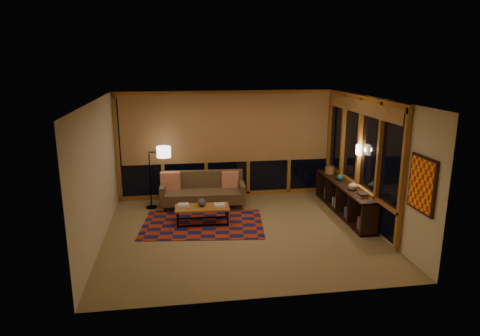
{
  "coord_description": "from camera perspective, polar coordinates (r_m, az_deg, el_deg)",
  "views": [
    {
      "loc": [
        -1.25,
        -8.06,
        3.46
      ],
      "look_at": [
        0.05,
        0.56,
        1.22
      ],
      "focal_mm": 32.0,
      "sensor_mm": 36.0,
      "label": 1
    }
  ],
  "objects": [
    {
      "name": "pillow_left",
      "position": [
        10.32,
        -9.26,
        -1.65
      ],
      "size": [
        0.47,
        0.17,
        0.47
      ],
      "primitive_type": null,
      "rotation": [
        0.0,
        0.0,
        -0.03
      ],
      "color": "red",
      "rests_on": "sofa"
    },
    {
      "name": "floor_lamp",
      "position": [
        10.26,
        -11.9,
        -1.26
      ],
      "size": [
        0.52,
        0.36,
        1.49
      ],
      "primitive_type": null,
      "rotation": [
        0.0,
        0.0,
        -0.07
      ],
      "color": "black",
      "rests_on": "floor"
    },
    {
      "name": "window_wall_back",
      "position": [
        10.77,
        -1.73,
        3.11
      ],
      "size": [
        5.3,
        0.16,
        2.6
      ],
      "primitive_type": null,
      "color": "#AA702A",
      "rests_on": "walls"
    },
    {
      "name": "pillow_right",
      "position": [
        10.37,
        -1.32,
        -1.59
      ],
      "size": [
        0.42,
        0.19,
        0.4
      ],
      "primitive_type": null,
      "rotation": [
        0.0,
        0.0,
        -0.14
      ],
      "color": "red",
      "rests_on": "sofa"
    },
    {
      "name": "bookshelf",
      "position": [
        10.09,
        13.69,
        -3.98
      ],
      "size": [
        0.4,
        2.78,
        0.7
      ],
      "primitive_type": null,
      "color": "black",
      "rests_on": "floor"
    },
    {
      "name": "basket",
      "position": [
        10.81,
        11.87,
        -0.27
      ],
      "size": [
        0.29,
        0.29,
        0.17
      ],
      "primitive_type": "cylinder",
      "rotation": [
        0.0,
        0.0,
        -0.35
      ],
      "color": "olive",
      "rests_on": "bookshelf"
    },
    {
      "name": "book_stack_b",
      "position": [
        9.21,
        -2.73,
        -4.97
      ],
      "size": [
        0.22,
        0.18,
        0.04
      ],
      "primitive_type": null,
      "rotation": [
        0.0,
        0.0,
        -0.05
      ],
      "color": "silver",
      "rests_on": "coffee_table"
    },
    {
      "name": "vase",
      "position": [
        9.56,
        14.86,
        -2.23
      ],
      "size": [
        0.2,
        0.2,
        0.21
      ],
      "primitive_type": "imported",
      "rotation": [
        0.0,
        0.0,
        0.0
      ],
      "color": "tan",
      "rests_on": "bookshelf"
    },
    {
      "name": "book_stack_a",
      "position": [
        9.21,
        -7.55,
        -4.98
      ],
      "size": [
        0.26,
        0.21,
        0.08
      ],
      "primitive_type": null,
      "rotation": [
        0.0,
        0.0,
        -0.03
      ],
      "color": "silver",
      "rests_on": "coffee_table"
    },
    {
      "name": "ceramic_pot",
      "position": [
        9.19,
        -5.1,
        -4.6
      ],
      "size": [
        0.21,
        0.21,
        0.18
      ],
      "primitive_type": "sphere",
      "rotation": [
        0.0,
        0.0,
        0.18
      ],
      "color": "black",
      "rests_on": "coffee_table"
    },
    {
      "name": "wall_art",
      "position": [
        7.63,
        23.07,
        -2.03
      ],
      "size": [
        0.06,
        0.74,
        0.94
      ],
      "primitive_type": null,
      "color": "red",
      "rests_on": "walls"
    },
    {
      "name": "floor",
      "position": [
        8.86,
        0.23,
        -8.57
      ],
      "size": [
        5.5,
        5.0,
        0.01
      ],
      "primitive_type": "cube",
      "color": "#A38A4E",
      "rests_on": "ground"
    },
    {
      "name": "walls",
      "position": [
        8.43,
        0.24,
        -0.08
      ],
      "size": [
        5.51,
        5.01,
        2.7
      ],
      "color": "beige",
      "rests_on": "floor"
    },
    {
      "name": "ceiling",
      "position": [
        8.19,
        0.25,
        9.1
      ],
      "size": [
        5.5,
        5.0,
        0.01
      ],
      "primitive_type": "cube",
      "color": "beige",
      "rests_on": "walls"
    },
    {
      "name": "wall_sconce",
      "position": [
        9.54,
        15.57,
        2.33
      ],
      "size": [
        0.12,
        0.18,
        0.22
      ],
      "primitive_type": null,
      "color": "white",
      "rests_on": "walls"
    },
    {
      "name": "window_wall_right",
      "position": [
        9.74,
        15.46,
        1.38
      ],
      "size": [
        0.16,
        3.7,
        2.6
      ],
      "primitive_type": null,
      "color": "#AA702A",
      "rests_on": "walls"
    },
    {
      "name": "area_rug",
      "position": [
        9.29,
        -4.99,
        -7.47
      ],
      "size": [
        2.74,
        1.99,
        0.01
      ],
      "primitive_type": "cube",
      "rotation": [
        0.0,
        0.0,
        -0.12
      ],
      "color": "#A2270F",
      "rests_on": "floor"
    },
    {
      "name": "shelf_book_stack",
      "position": [
        9.17,
        15.98,
        -3.48
      ],
      "size": [
        0.21,
        0.27,
        0.07
      ],
      "primitive_type": null,
      "rotation": [
        0.0,
        0.0,
        -0.21
      ],
      "color": "silver",
      "rests_on": "bookshelf"
    },
    {
      "name": "coffee_table",
      "position": [
        9.27,
        -5.04,
        -6.28
      ],
      "size": [
        1.16,
        0.56,
        0.38
      ],
      "primitive_type": null,
      "rotation": [
        0.0,
        0.0,
        -0.03
      ],
      "color": "#AA702A",
      "rests_on": "floor"
    },
    {
      "name": "sofa",
      "position": [
        10.24,
        -5.0,
        -3.02
      ],
      "size": [
        2.0,
        0.9,
        0.8
      ],
      "primitive_type": null,
      "rotation": [
        0.0,
        0.0,
        -0.05
      ],
      "color": "#463B27",
      "rests_on": "floor"
    },
    {
      "name": "teal_bowl",
      "position": [
        10.23,
        13.21,
        -1.22
      ],
      "size": [
        0.17,
        0.17,
        0.15
      ],
      "primitive_type": "sphere",
      "rotation": [
        0.0,
        0.0,
        -0.15
      ],
      "color": "#165E50",
      "rests_on": "bookshelf"
    }
  ]
}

